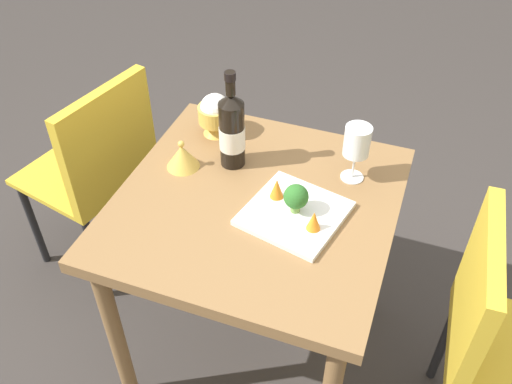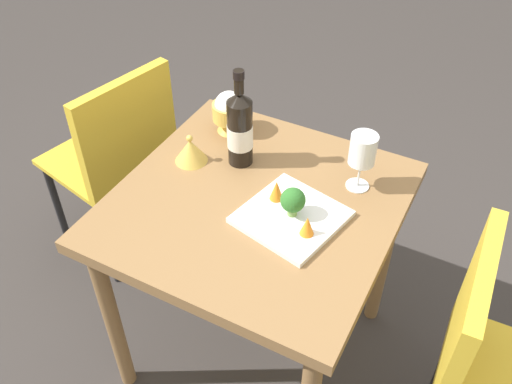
% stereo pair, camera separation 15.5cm
% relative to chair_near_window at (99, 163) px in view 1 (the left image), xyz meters
% --- Properties ---
extents(ground_plane, '(8.00, 8.00, 0.00)m').
position_rel_chair_near_window_xyz_m(ground_plane, '(0.67, -0.19, -0.53)').
color(ground_plane, '#383330').
extents(dining_table, '(0.78, 0.78, 0.72)m').
position_rel_chair_near_window_xyz_m(dining_table, '(0.67, -0.19, 0.09)').
color(dining_table, olive).
rests_on(dining_table, ground_plane).
extents(chair_near_window, '(0.48, 0.48, 0.85)m').
position_rel_chair_near_window_xyz_m(chair_near_window, '(0.00, 0.00, 0.00)').
color(chair_near_window, gold).
rests_on(chair_near_window, ground_plane).
extents(chair_by_wall, '(0.41, 0.41, 0.85)m').
position_rel_chair_near_window_xyz_m(chair_by_wall, '(1.36, -0.26, 0.00)').
color(chair_by_wall, gold).
rests_on(chair_by_wall, ground_plane).
extents(wine_bottle, '(0.08, 0.08, 0.31)m').
position_rel_chair_near_window_xyz_m(wine_bottle, '(0.55, -0.05, 0.32)').
color(wine_bottle, black).
rests_on(wine_bottle, dining_table).
extents(wine_glass, '(0.08, 0.08, 0.18)m').
position_rel_chair_near_window_xyz_m(wine_glass, '(0.90, 0.00, 0.32)').
color(wine_glass, white).
rests_on(wine_glass, dining_table).
extents(rice_bowl, '(0.11, 0.11, 0.14)m').
position_rel_chair_near_window_xyz_m(rice_bowl, '(0.44, 0.07, 0.27)').
color(rice_bowl, gold).
rests_on(rice_bowl, dining_table).
extents(rice_bowl_lid, '(0.10, 0.10, 0.09)m').
position_rel_chair_near_window_xyz_m(rice_bowl_lid, '(0.41, -0.12, 0.23)').
color(rice_bowl_lid, gold).
rests_on(rice_bowl_lid, dining_table).
extents(serving_plate, '(0.30, 0.30, 0.02)m').
position_rel_chair_near_window_xyz_m(serving_plate, '(0.79, -0.21, 0.20)').
color(serving_plate, white).
rests_on(serving_plate, dining_table).
extents(broccoli_floret, '(0.07, 0.07, 0.09)m').
position_rel_chair_near_window_xyz_m(broccoli_floret, '(0.79, -0.21, 0.26)').
color(broccoli_floret, '#729E4C').
rests_on(broccoli_floret, serving_plate).
extents(carrot_garnish_left, '(0.04, 0.04, 0.06)m').
position_rel_chair_near_window_xyz_m(carrot_garnish_left, '(0.72, -0.17, 0.24)').
color(carrot_garnish_left, orange).
rests_on(carrot_garnish_left, serving_plate).
extents(carrot_garnish_right, '(0.04, 0.04, 0.06)m').
position_rel_chair_near_window_xyz_m(carrot_garnish_right, '(0.85, -0.26, 0.24)').
color(carrot_garnish_right, orange).
rests_on(carrot_garnish_right, serving_plate).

